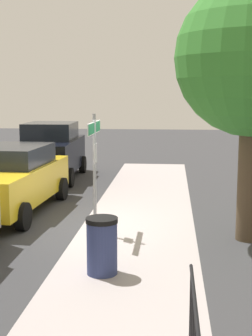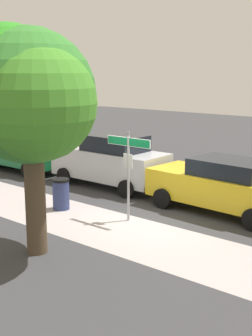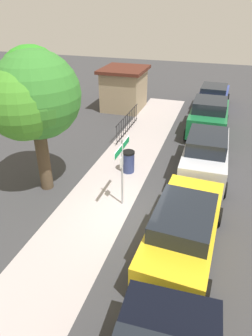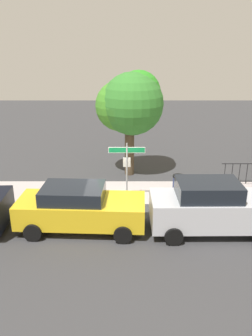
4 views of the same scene
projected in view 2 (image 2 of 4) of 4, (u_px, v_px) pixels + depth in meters
The scene contains 8 objects.
ground_plane at pixel (149, 220), 13.59m from camera, with size 60.00×60.00×0.00m, color #38383A.
sidewalk_strip at pixel (70, 217), 13.88m from camera, with size 24.00×2.60×0.00m, color #AFA4A3.
street_sign at pixel (128, 158), 13.19m from camera, with size 1.55×0.07×2.62m.
shade_tree at pixel (31, 96), 10.43m from camera, with size 3.43×3.12×5.36m.
car_yellow at pixel (223, 185), 14.16m from camera, with size 4.70×2.19×1.69m.
car_silver at pixel (110, 161), 17.31m from camera, with size 4.57×1.98×1.97m.
car_green at pixel (25, 148), 20.16m from camera, with size 4.24×2.18×1.98m.
trash_bin at pixel (61, 194), 14.58m from camera, with size 0.55×0.55×0.98m.
Camera 2 is at (-7.82, 10.37, 4.34)m, focal length 49.75 mm.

